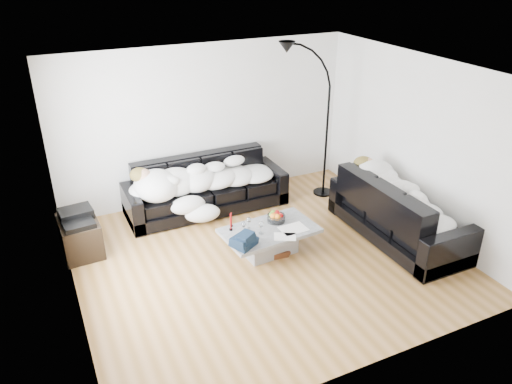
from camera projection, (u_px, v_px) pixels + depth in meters
name	position (u px, v px, depth m)	size (l,w,h in m)	color
ground	(265.00, 258.00, 7.00)	(5.00, 5.00, 0.00)	olive
wall_back	(206.00, 123.00, 8.25)	(5.00, 0.02, 2.60)	silver
wall_left	(62.00, 213.00, 5.46)	(0.02, 4.50, 2.60)	silver
wall_right	(417.00, 144.00, 7.38)	(0.02, 4.50, 2.60)	silver
ceiling	(267.00, 72.00, 5.85)	(5.00, 5.00, 0.00)	white
sofa_back	(206.00, 186.00, 8.13)	(2.61, 0.90, 0.85)	black
sofa_right	(399.00, 210.00, 7.32)	(2.25, 0.96, 0.91)	black
sleeper_back	(206.00, 175.00, 7.99)	(2.21, 0.76, 0.44)	silver
sleeper_right	(401.00, 197.00, 7.23)	(1.93, 0.81, 0.47)	silver
teal_cushion	(369.00, 176.00, 7.75)	(0.36, 0.30, 0.20)	#0B464E
coffee_table	(269.00, 241.00, 7.05)	(1.31, 0.77, 0.38)	#939699
fruit_bowl	(276.00, 216.00, 7.12)	(0.26, 0.26, 0.16)	white
wine_glass_a	(249.00, 223.00, 6.94)	(0.07, 0.07, 0.17)	white
wine_glass_b	(244.00, 228.00, 6.82)	(0.07, 0.07, 0.18)	white
wine_glass_c	(261.00, 228.00, 6.81)	(0.08, 0.08, 0.19)	white
candle_left	(231.00, 222.00, 6.87)	(0.05, 0.05, 0.26)	maroon
candle_right	(231.00, 220.00, 6.98)	(0.04, 0.04, 0.21)	maroon
newspaper_a	(293.00, 229.00, 6.96)	(0.37, 0.28, 0.01)	silver
newspaper_b	(285.00, 236.00, 6.77)	(0.30, 0.21, 0.01)	silver
navy_jacket	(243.00, 236.00, 6.46)	(0.35, 0.29, 0.17)	black
shoes	(282.00, 251.00, 7.08)	(0.42, 0.30, 0.10)	#472311
av_cabinet	(80.00, 236.00, 7.03)	(0.51, 0.74, 0.51)	black
stereo	(77.00, 216.00, 6.89)	(0.44, 0.34, 0.13)	black
floor_lamp	(327.00, 130.00, 8.33)	(0.85, 0.34, 2.35)	black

